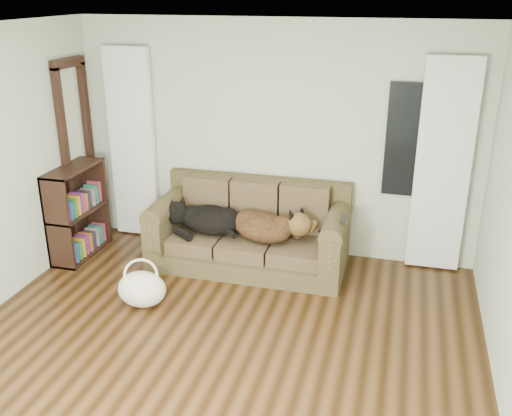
% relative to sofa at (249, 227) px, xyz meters
% --- Properties ---
extents(floor, '(5.00, 5.00, 0.00)m').
position_rel_sofa_xyz_m(floor, '(0.15, -1.98, -0.45)').
color(floor, black).
rests_on(floor, ground).
extents(ceiling, '(5.00, 5.00, 0.00)m').
position_rel_sofa_xyz_m(ceiling, '(0.15, -1.98, 2.15)').
color(ceiling, white).
rests_on(ceiling, ground).
extents(wall_back, '(4.50, 0.04, 2.60)m').
position_rel_sofa_xyz_m(wall_back, '(0.15, 0.52, 0.85)').
color(wall_back, '#B1C0A3').
rests_on(wall_back, ground).
extents(curtain_left, '(0.55, 0.08, 2.25)m').
position_rel_sofa_xyz_m(curtain_left, '(-1.55, 0.44, 0.70)').
color(curtain_left, white).
rests_on(curtain_left, ground).
extents(curtain_right, '(0.55, 0.08, 2.25)m').
position_rel_sofa_xyz_m(curtain_right, '(1.95, 0.44, 0.70)').
color(curtain_right, white).
rests_on(curtain_right, ground).
extents(window_pane, '(0.50, 0.03, 1.20)m').
position_rel_sofa_xyz_m(window_pane, '(1.60, 0.50, 0.95)').
color(window_pane, black).
rests_on(window_pane, wall_back).
extents(door_casing, '(0.07, 0.60, 2.10)m').
position_rel_sofa_xyz_m(door_casing, '(-2.05, 0.07, 0.60)').
color(door_casing, black).
rests_on(door_casing, ground).
extents(sofa, '(2.10, 0.91, 0.86)m').
position_rel_sofa_xyz_m(sofa, '(0.00, 0.00, 0.00)').
color(sofa, '#302E16').
rests_on(sofa, floor).
extents(dog_black_lab, '(0.79, 0.62, 0.30)m').
position_rel_sofa_xyz_m(dog_black_lab, '(-0.47, -0.02, 0.03)').
color(dog_black_lab, black).
rests_on(dog_black_lab, sofa).
extents(dog_shepherd, '(0.86, 0.75, 0.32)m').
position_rel_sofa_xyz_m(dog_shepherd, '(0.22, -0.04, 0.04)').
color(dog_shepherd, black).
rests_on(dog_shepherd, sofa).
extents(tv_remote, '(0.05, 0.17, 0.02)m').
position_rel_sofa_xyz_m(tv_remote, '(1.03, -0.17, 0.28)').
color(tv_remote, black).
rests_on(tv_remote, sofa).
extents(tote_bag, '(0.49, 0.38, 0.35)m').
position_rel_sofa_xyz_m(tote_bag, '(-0.76, -1.11, -0.29)').
color(tote_bag, beige).
rests_on(tote_bag, floor).
extents(bookshelf, '(0.41, 0.87, 1.04)m').
position_rel_sofa_xyz_m(bookshelf, '(-1.94, -0.24, 0.05)').
color(bookshelf, black).
rests_on(bookshelf, floor).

